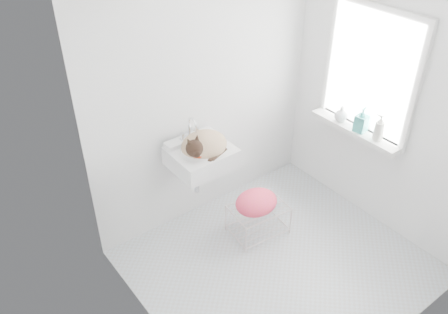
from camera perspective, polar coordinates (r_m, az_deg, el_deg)
floor at (r=4.04m, az=6.58°, el=-12.67°), size 2.20×2.00×0.02m
back_wall at (r=3.92m, az=-2.29°, el=8.73°), size 2.20×0.02×2.50m
right_wall at (r=4.02m, az=19.43°, el=7.45°), size 0.02×2.00×2.50m
left_wall at (r=2.70m, az=-9.04°, el=-4.94°), size 0.02×2.00×2.50m
window_glass at (r=4.07m, az=17.32°, el=9.75°), size 0.01×0.80×1.00m
window_frame at (r=4.06m, az=17.18°, el=9.70°), size 0.04×0.90×1.10m
windowsill at (r=4.25m, az=15.51°, el=3.16°), size 0.16×0.88×0.04m
sink at (r=3.81m, az=-2.79°, el=0.99°), size 0.49×0.43×0.20m
faucet at (r=3.86m, az=-4.38°, el=3.90°), size 0.18×0.13×0.18m
cat at (r=3.78m, az=-2.49°, el=1.45°), size 0.42×0.35×0.26m
wire_rack at (r=4.20m, az=4.14°, el=-7.40°), size 0.50×0.38×0.28m
towel at (r=4.07m, az=3.89°, el=-6.02°), size 0.39×0.28×0.16m
bottle_a at (r=4.12m, az=17.93°, el=1.98°), size 0.10×0.10×0.20m
bottle_b at (r=4.20m, az=16.03°, el=3.04°), size 0.11×0.11×0.22m
bottle_c at (r=4.31m, az=13.83°, el=4.26°), size 0.15×0.15×0.15m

